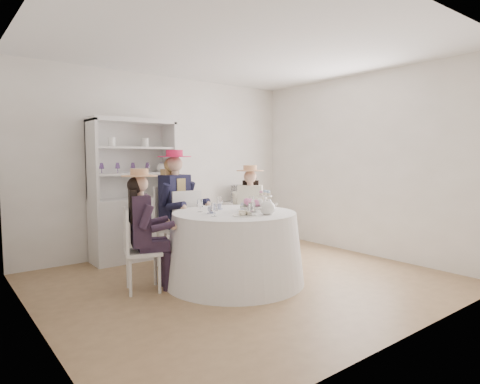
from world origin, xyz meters
TOP-DOWN VIEW (x-y plane):
  - ground at (0.00, 0.00)m, footprint 4.50×4.50m
  - ceiling at (0.00, 0.00)m, footprint 4.50×4.50m
  - wall_back at (0.00, 2.00)m, footprint 4.50×0.00m
  - wall_front at (0.00, -2.00)m, footprint 4.50×0.00m
  - wall_left at (-2.25, 0.00)m, footprint 0.00×4.50m
  - wall_right at (2.25, 0.00)m, footprint 0.00×4.50m
  - tea_table at (-0.13, 0.04)m, footprint 1.64×1.64m
  - hutch at (-0.64, 1.77)m, footprint 1.36×0.91m
  - side_table at (1.27, 1.75)m, footprint 0.47×0.47m
  - hatbox at (1.27, 1.75)m, footprint 0.30×0.30m
  - guest_left at (-1.12, 0.39)m, footprint 0.55×0.51m
  - guest_mid at (-0.32, 1.07)m, footprint 0.59×0.64m
  - guest_right at (0.66, 0.72)m, footprint 0.57×0.57m
  - spare_chair at (-0.28, 0.95)m, footprint 0.47×0.47m
  - teacup_a at (-0.41, 0.10)m, footprint 0.10×0.10m
  - teacup_b at (-0.12, 0.35)m, footprint 0.07×0.07m
  - teacup_c at (0.12, 0.17)m, footprint 0.10×0.10m
  - flower_bowl at (0.04, -0.05)m, footprint 0.30×0.30m
  - flower_arrangement at (0.06, -0.06)m, footprint 0.20×0.21m
  - table_teapot at (0.04, -0.35)m, footprint 0.24×0.17m
  - sandwich_plate at (-0.22, -0.27)m, footprint 0.26×0.26m
  - cupcake_stand at (0.33, 0.02)m, footprint 0.24×0.24m
  - stemware_set at (-0.13, 0.04)m, footprint 0.83×0.87m

SIDE VIEW (x-z plane):
  - ground at x=0.00m, z-range 0.00..0.00m
  - side_table at x=1.27m, z-range 0.00..0.69m
  - tea_table at x=-0.13m, z-range 0.00..0.82m
  - spare_chair at x=-0.28m, z-range 0.04..1.07m
  - hutch at x=-0.64m, z-range -0.29..1.71m
  - guest_left at x=-1.12m, z-range 0.09..1.43m
  - guest_right at x=0.66m, z-range 0.09..1.44m
  - hatbox at x=1.27m, z-range 0.69..0.99m
  - sandwich_plate at x=-0.22m, z-range 0.81..0.87m
  - flower_bowl at x=0.04m, z-range 0.83..0.88m
  - teacup_b at x=-0.12m, z-range 0.83..0.88m
  - teacup_a at x=-0.41m, z-range 0.83..0.90m
  - teacup_c at x=0.12m, z-range 0.83..0.90m
  - guest_mid at x=-0.32m, z-range 0.10..1.66m
  - stemware_set at x=-0.13m, z-range 0.83..0.98m
  - table_teapot at x=0.04m, z-range 0.81..0.99m
  - cupcake_stand at x=0.33m, z-range 0.80..1.02m
  - flower_arrangement at x=0.06m, z-range 0.89..0.96m
  - wall_back at x=0.00m, z-range -0.90..3.60m
  - wall_front at x=0.00m, z-range -0.90..3.60m
  - wall_left at x=-2.25m, z-range -0.90..3.60m
  - wall_right at x=2.25m, z-range -0.90..3.60m
  - ceiling at x=0.00m, z-range 2.70..2.70m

